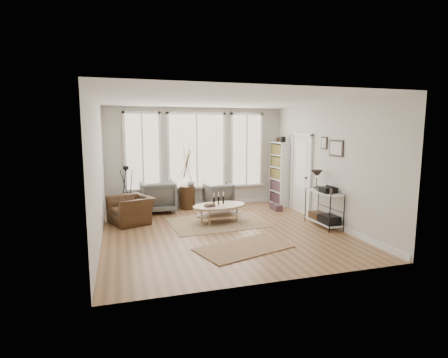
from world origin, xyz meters
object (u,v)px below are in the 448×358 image
object	(u,v)px
coffee_table	(219,209)
accent_chair	(131,210)
armchair_right	(218,195)
side_table	(187,178)
armchair_left	(158,197)
bookcase	(279,173)
low_shelf	(324,205)

from	to	relation	value
coffee_table	accent_chair	bearing A→B (deg)	165.45
accent_chair	armchair_right	bearing A→B (deg)	92.72
side_table	accent_chair	distance (m)	2.05
armchair_right	armchair_left	bearing A→B (deg)	-2.24
bookcase	armchair_right	distance (m)	1.97
coffee_table	accent_chair	world-z (taller)	accent_chair
armchair_right	side_table	world-z (taller)	side_table
coffee_table	armchair_right	world-z (taller)	armchair_right
low_shelf	coffee_table	distance (m)	2.50
armchair_left	accent_chair	world-z (taller)	armchair_left
side_table	accent_chair	size ratio (longest dim) A/B	1.84
low_shelf	coffee_table	xyz separation A→B (m)	(-2.26, 1.07, -0.17)
coffee_table	armchair_left	world-z (taller)	armchair_left
bookcase	low_shelf	bearing A→B (deg)	-91.28
low_shelf	armchair_right	world-z (taller)	low_shelf
side_table	armchair_right	bearing A→B (deg)	0.00
coffee_table	side_table	size ratio (longest dim) A/B	0.81
low_shelf	coffee_table	size ratio (longest dim) A/B	0.86
armchair_left	side_table	xyz separation A→B (m)	(0.84, 0.14, 0.47)
low_shelf	accent_chair	distance (m)	4.64
bookcase	armchair_right	size ratio (longest dim) A/B	2.67
armchair_left	coffee_table	bearing A→B (deg)	130.59
bookcase	accent_chair	xyz separation A→B (m)	(-4.40, -0.91, -0.63)
coffee_table	accent_chair	xyz separation A→B (m)	(-2.09, 0.54, -0.01)
side_table	armchair_left	bearing A→B (deg)	-170.36
accent_chair	side_table	bearing A→B (deg)	103.85
bookcase	coffee_table	distance (m)	2.80
bookcase	accent_chair	world-z (taller)	bookcase
low_shelf	side_table	xyz separation A→B (m)	(-2.74, 2.75, 0.39)
side_table	coffee_table	bearing A→B (deg)	-73.97
armchair_left	armchair_right	bearing A→B (deg)	-175.68
low_shelf	armchair_left	size ratio (longest dim) A/B	1.38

